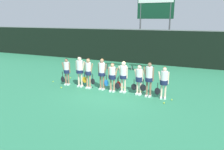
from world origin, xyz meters
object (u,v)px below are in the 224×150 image
object	(u,v)px
player_8	(164,80)
tennis_ball_7	(141,92)
bench_courtside	(115,65)
tennis_ball_5	(172,100)
tennis_ball_3	(119,82)
tennis_ball_6	(70,78)
tennis_ball_4	(132,88)
player_3	(102,71)
player_6	(139,77)
player_7	(149,77)
player_0	(67,70)
tennis_ball_0	(164,103)
bench_far	(141,66)
tennis_ball_2	(123,87)
tennis_ball_9	(53,81)
tennis_ball_8	(61,88)
player_4	(112,75)
player_5	(123,74)
player_2	(88,71)
player_1	(80,69)
scoreboard	(155,14)
tennis_ball_1	(138,91)

from	to	relation	value
player_8	tennis_ball_7	xyz separation A→B (m)	(-1.25, 0.52, -0.92)
bench_courtside	tennis_ball_5	size ratio (longest dim) A/B	25.86
tennis_ball_3	tennis_ball_5	size ratio (longest dim) A/B	1.07
player_8	tennis_ball_7	bearing A→B (deg)	147.19
tennis_ball_5	tennis_ball_6	bearing A→B (deg)	167.55
tennis_ball_4	player_3	bearing A→B (deg)	-148.36
player_6	player_7	bearing A→B (deg)	1.34
player_0	tennis_ball_5	size ratio (longest dim) A/B	24.60
bench_courtside	tennis_ball_0	size ratio (longest dim) A/B	24.15
tennis_ball_6	bench_far	bearing A→B (deg)	46.38
tennis_ball_2	tennis_ball_5	bearing A→B (deg)	-18.68
bench_courtside	tennis_ball_9	xyz separation A→B (m)	(-2.35, -4.73, -0.37)
player_6	tennis_ball_8	distance (m)	4.58
bench_far	player_4	world-z (taller)	player_4
player_5	player_6	world-z (taller)	player_5
player_6	tennis_ball_9	size ratio (longest dim) A/B	25.22
player_8	tennis_ball_9	distance (m)	7.03
player_2	player_8	bearing A→B (deg)	-1.82
player_5	bench_far	bearing A→B (deg)	103.25
bench_far	tennis_ball_5	distance (m)	6.33
player_1	player_5	bearing A→B (deg)	-3.03
player_0	player_5	bearing A→B (deg)	-10.89
player_2	player_8	world-z (taller)	player_2
player_7	tennis_ball_4	distance (m)	1.88
tennis_ball_5	tennis_ball_6	world-z (taller)	tennis_ball_6
tennis_ball_2	player_5	bearing A→B (deg)	-71.20
player_2	tennis_ball_6	size ratio (longest dim) A/B	24.83
player_0	player_4	xyz separation A→B (m)	(3.02, -0.10, 0.00)
player_2	tennis_ball_3	bearing A→B (deg)	55.06
scoreboard	player_8	bearing A→B (deg)	-74.50
player_0	tennis_ball_5	bearing A→B (deg)	-12.69
tennis_ball_4	tennis_ball_7	world-z (taller)	same
tennis_ball_0	tennis_ball_3	world-z (taller)	same
player_7	tennis_ball_0	world-z (taller)	player_7
player_8	tennis_ball_4	distance (m)	2.37
player_0	tennis_ball_2	xyz separation A→B (m)	(3.34, 0.79, -0.91)
player_6	tennis_ball_4	xyz separation A→B (m)	(-0.65, 0.95, -0.92)
player_2	tennis_ball_6	bearing A→B (deg)	145.62
tennis_ball_1	tennis_ball_2	bearing A→B (deg)	161.80
tennis_ball_5	scoreboard	bearing A→B (deg)	107.85
player_0	tennis_ball_3	xyz separation A→B (m)	(2.71, 1.72, -0.90)
bench_courtside	player_4	world-z (taller)	player_4
player_1	bench_far	bearing A→B (deg)	64.26
bench_far	player_4	size ratio (longest dim) A/B	1.17
player_3	tennis_ball_7	size ratio (longest dim) A/B	27.36
player_1	tennis_ball_6	bearing A→B (deg)	136.56
bench_far	tennis_ball_2	bearing A→B (deg)	-82.18
tennis_ball_2	tennis_ball_3	distance (m)	1.11
tennis_ball_8	tennis_ball_9	xyz separation A→B (m)	(-1.25, 0.87, -0.00)
scoreboard	tennis_ball_2	distance (m)	9.66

